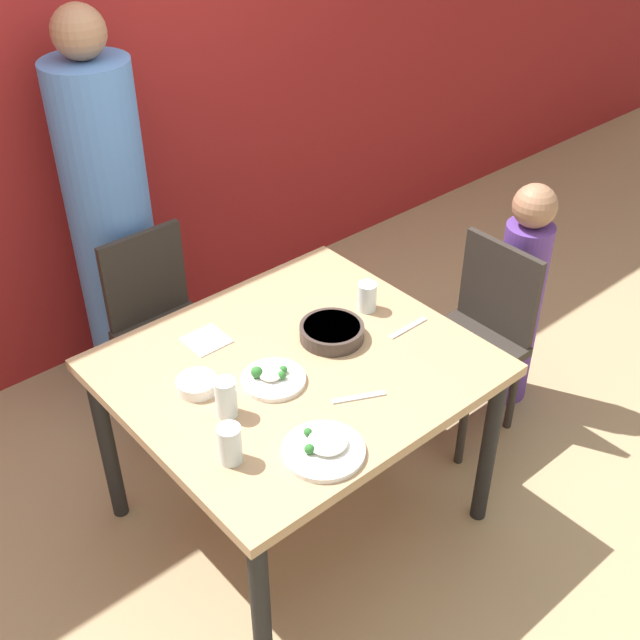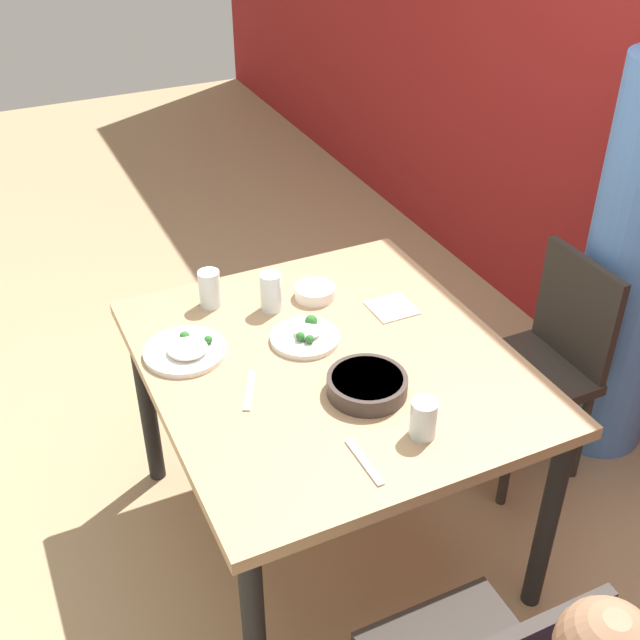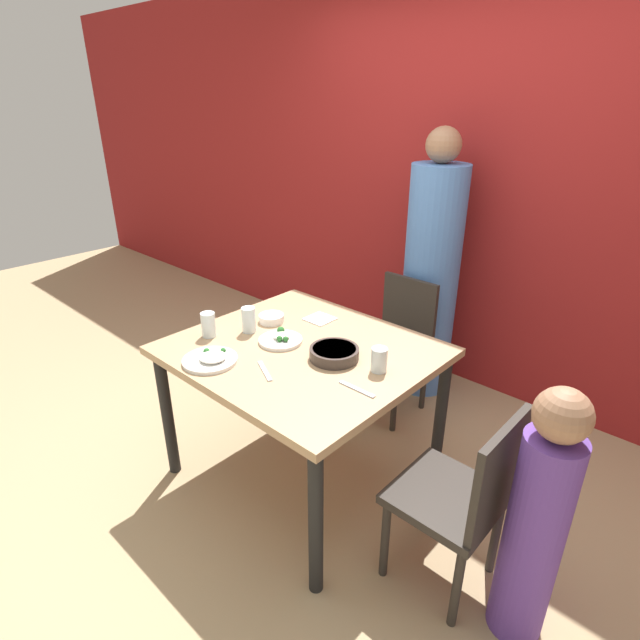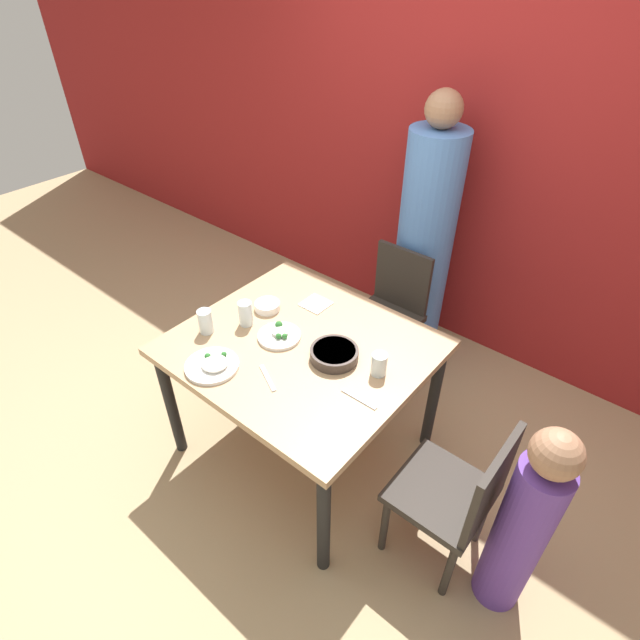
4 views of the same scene
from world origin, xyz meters
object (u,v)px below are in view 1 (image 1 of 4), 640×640
chair_adult_spot (164,323)px  person_adult (112,226)px  glass_water_tall (367,297)px  chair_child_spot (476,334)px  plate_rice_adult (273,378)px  person_child (518,300)px  bowl_curry (332,331)px

chair_adult_spot → person_adult: (0.00, 0.35, 0.33)m
glass_water_tall → chair_child_spot: bearing=-14.5°
plate_rice_adult → glass_water_tall: glass_water_tall is taller
person_child → plate_rice_adult: (-1.32, 0.03, 0.26)m
chair_child_spot → person_adult: bearing=-143.3°
person_child → person_adult: bearing=133.8°
chair_adult_spot → chair_child_spot: bearing=-44.2°
bowl_curry → glass_water_tall: size_ratio=2.07×
chair_child_spot → bowl_curry: 0.81m
chair_adult_spot → plate_rice_adult: (-0.10, -0.89, 0.31)m
chair_child_spot → plate_rice_adult: size_ratio=3.96×
bowl_curry → chair_child_spot: bearing=-6.5°
chair_child_spot → person_child: person_child is taller
plate_rice_adult → glass_water_tall: size_ratio=1.95×
chair_adult_spot → plate_rice_adult: size_ratio=3.96×
chair_adult_spot → chair_child_spot: same height
chair_child_spot → plate_rice_adult: chair_child_spot is taller
chair_adult_spot → person_adult: size_ratio=0.50×
chair_child_spot → bowl_curry: (-0.74, 0.08, 0.33)m
chair_adult_spot → chair_child_spot: size_ratio=1.00×
person_child → plate_rice_adult: size_ratio=4.96×
chair_adult_spot → plate_rice_adult: 0.95m
chair_adult_spot → chair_child_spot: 1.33m
chair_adult_spot → plate_rice_adult: chair_adult_spot is taller
chair_child_spot → plate_rice_adult: (-1.05, 0.03, 0.31)m
bowl_curry → glass_water_tall: glass_water_tall is taller
person_adult → plate_rice_adult: size_ratio=7.98×
person_child → plate_rice_adult: bearing=178.6°
bowl_curry → plate_rice_adult: (-0.31, -0.05, -0.01)m
chair_adult_spot → person_adult: person_adult is taller
person_adult → bowl_curry: (0.21, -1.19, -0.00)m
bowl_curry → plate_rice_adult: 0.31m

